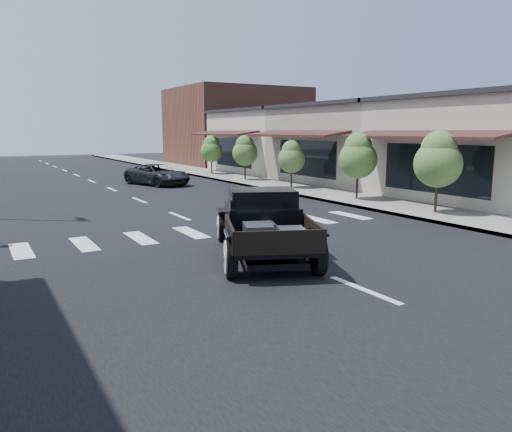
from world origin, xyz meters
TOP-DOWN VIEW (x-y plane):
  - ground at (0.00, 0.00)m, footprint 120.00×120.00m
  - road at (0.00, 15.00)m, footprint 14.00×80.00m
  - road_markings at (0.00, 10.00)m, footprint 12.00×60.00m
  - sidewalk_right at (8.50, 15.00)m, footprint 3.00×80.00m
  - storefront_near at (15.00, 4.00)m, footprint 10.00×9.00m
  - storefront_mid at (15.00, 13.00)m, footprint 10.00×9.00m
  - storefront_far at (15.00, 22.00)m, footprint 10.00×9.00m
  - far_building_right at (15.50, 32.00)m, footprint 11.00×10.00m
  - small_tree_a at (8.30, 2.37)m, footprint 1.74×1.74m
  - small_tree_b at (8.30, 6.73)m, footprint 1.69×1.69m
  - small_tree_c at (8.30, 11.95)m, footprint 1.45×1.45m
  - small_tree_d at (8.30, 17.11)m, footprint 1.58×1.58m
  - small_tree_e at (8.30, 22.03)m, footprint 1.54×1.54m
  - hotrod_pickup at (-0.35, 0.33)m, footprint 4.07×5.51m
  - second_car at (2.90, 17.93)m, footprint 3.29×4.79m

SIDE VIEW (x-z plane):
  - ground at x=0.00m, z-range 0.00..0.00m
  - road_markings at x=0.00m, z-range -0.03..0.03m
  - road at x=0.00m, z-range 0.00..0.02m
  - sidewalk_right at x=8.50m, z-range 0.00..0.15m
  - second_car at x=2.90m, z-range 0.00..1.22m
  - hotrod_pickup at x=-0.35m, z-range 0.00..1.73m
  - small_tree_c at x=8.30m, z-range 0.15..2.56m
  - small_tree_e at x=8.30m, z-range 0.15..2.71m
  - small_tree_d at x=8.30m, z-range 0.15..2.78m
  - small_tree_b at x=8.30m, z-range 0.15..2.96m
  - small_tree_a at x=8.30m, z-range 0.15..3.05m
  - storefront_near at x=15.00m, z-range 0.00..4.50m
  - storefront_mid at x=15.00m, z-range 0.00..4.50m
  - storefront_far at x=15.00m, z-range 0.00..4.50m
  - far_building_right at x=15.50m, z-range 0.00..7.00m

